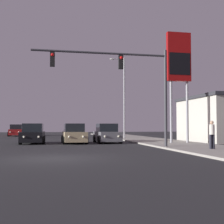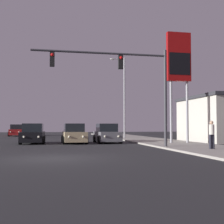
# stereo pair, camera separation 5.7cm
# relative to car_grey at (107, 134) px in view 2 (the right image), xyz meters

# --- Properties ---
(ground_plane) EXTENTS (120.00, 120.00, 0.00)m
(ground_plane) POSITION_rel_car_grey_xyz_m (-4.75, -12.31, -0.76)
(ground_plane) COLOR #28282B
(sidewalk_right) EXTENTS (5.00, 60.00, 0.12)m
(sidewalk_right) POSITION_rel_car_grey_xyz_m (4.75, -2.31, -0.70)
(sidewalk_right) COLOR #9E998E
(sidewalk_right) RESTS_ON ground
(car_grey) EXTENTS (2.04, 4.32, 1.68)m
(car_grey) POSITION_rel_car_grey_xyz_m (0.00, 0.00, 0.00)
(car_grey) COLOR slate
(car_grey) RESTS_ON ground
(car_black) EXTENTS (2.04, 4.34, 1.68)m
(car_black) POSITION_rel_car_grey_xyz_m (-6.31, 0.25, 0.00)
(car_black) COLOR black
(car_black) RESTS_ON ground
(car_red) EXTENTS (2.04, 4.33, 1.68)m
(car_red) POSITION_rel_car_grey_xyz_m (-9.62, 20.27, 0.00)
(car_red) COLOR maroon
(car_red) RESTS_ON ground
(car_tan) EXTENTS (2.04, 4.32, 1.68)m
(car_tan) POSITION_rel_car_grey_xyz_m (-2.88, -0.19, 0.00)
(car_tan) COLOR tan
(car_tan) RESTS_ON ground
(traffic_light_mast) EXTENTS (8.95, 0.36, 6.50)m
(traffic_light_mast) POSITION_rel_car_grey_xyz_m (0.05, -7.04, 4.05)
(traffic_light_mast) COLOR #38383D
(traffic_light_mast) RESTS_ON sidewalk_right
(street_lamp) EXTENTS (1.74, 0.24, 9.00)m
(street_lamp) POSITION_rel_car_grey_xyz_m (3.12, 6.89, 4.36)
(street_lamp) COLOR #99999E
(street_lamp) RESTS_ON sidewalk_right
(gas_station_sign) EXTENTS (2.00, 0.42, 9.00)m
(gas_station_sign) POSITION_rel_car_grey_xyz_m (5.37, -3.19, 5.86)
(gas_station_sign) COLOR #99999E
(gas_station_sign) RESTS_ON sidewalk_right
(pedestrian_on_sidewalk) EXTENTS (0.34, 0.32, 1.67)m
(pedestrian_on_sidewalk) POSITION_rel_car_grey_xyz_m (4.54, -9.78, 0.27)
(pedestrian_on_sidewalk) COLOR #23232D
(pedestrian_on_sidewalk) RESTS_ON sidewalk_right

